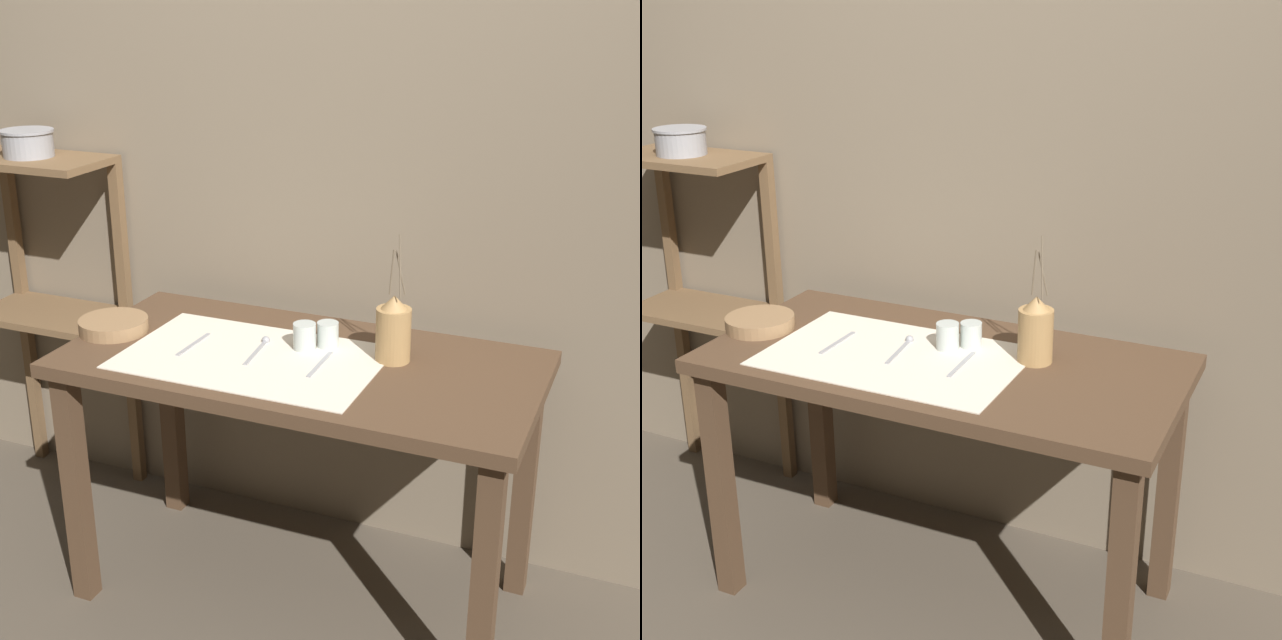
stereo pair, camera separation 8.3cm
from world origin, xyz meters
TOP-DOWN VIEW (x-y plane):
  - ground_plane at (0.00, 0.00)m, footprint 12.00×12.00m
  - stone_wall_back at (0.00, 0.43)m, footprint 7.00×0.06m
  - wooden_table at (0.00, 0.00)m, footprint 1.32×0.65m
  - wooden_shelf_unit at (-1.05, 0.28)m, footprint 0.49×0.28m
  - linen_cloth at (-0.12, -0.05)m, footprint 0.71×0.45m
  - pitcher_with_flowers at (0.24, 0.08)m, footprint 0.10×0.10m
  - wooden_bowl at (-0.59, -0.03)m, footprint 0.20×0.20m
  - glass_tumbler_near at (-0.01, 0.06)m, footprint 0.06×0.06m
  - glass_tumbler_far at (0.04, 0.10)m, footprint 0.06×0.06m
  - fork_inner at (-0.32, -0.04)m, footprint 0.01×0.17m
  - spoon_outer at (-0.13, 0.03)m, footprint 0.04×0.18m
  - fork_outer at (0.07, -0.03)m, footprint 0.02×0.17m
  - metal_pot_large at (-1.07, 0.24)m, footprint 0.17×0.17m

SIDE VIEW (x-z plane):
  - ground_plane at x=0.00m, z-range 0.00..0.00m
  - wooden_table at x=0.00m, z-range 0.28..1.06m
  - linen_cloth at x=-0.12m, z-range 0.78..0.78m
  - fork_inner at x=-0.32m, z-range 0.78..0.79m
  - fork_outer at x=0.07m, z-range 0.78..0.79m
  - spoon_outer at x=-0.13m, z-range 0.78..0.80m
  - wooden_bowl at x=-0.59m, z-range 0.78..0.82m
  - glass_tumbler_far at x=0.04m, z-range 0.78..0.86m
  - glass_tumbler_near at x=-0.01m, z-range 0.78..0.86m
  - wooden_shelf_unit at x=-1.05m, z-range 0.22..1.44m
  - pitcher_with_flowers at x=0.24m, z-range 0.69..1.05m
  - stone_wall_back at x=0.00m, z-range 0.00..2.40m
  - metal_pot_large at x=-1.07m, z-range 1.22..1.31m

